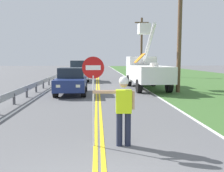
{
  "coord_description": "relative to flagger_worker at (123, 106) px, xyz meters",
  "views": [
    {
      "loc": [
        -0.03,
        -3.56,
        2.27
      ],
      "look_at": [
        0.55,
        6.3,
        1.2
      ],
      "focal_mm": 40.21,
      "sensor_mm": 36.0,
      "label": 1
    }
  ],
  "objects": [
    {
      "name": "utility_pole_near",
      "position": [
        4.81,
        10.29,
        3.04
      ],
      "size": [
        1.8,
        0.28,
        7.81
      ],
      "color": "brown",
      "rests_on": "ground"
    },
    {
      "name": "oncoming_suv_second",
      "position": [
        -2.51,
        19.37,
        0.01
      ],
      "size": [
        2.08,
        4.68,
        2.1
      ],
      "color": "silver",
      "rests_on": "ground"
    },
    {
      "name": "stop_sign_paddle",
      "position": [
        -0.77,
        0.02,
        0.66
      ],
      "size": [
        0.56,
        0.04,
        2.33
      ],
      "color": "silver",
      "rests_on": "ground"
    },
    {
      "name": "centerline_yellow_left",
      "position": [
        -0.72,
        17.2,
        -1.04
      ],
      "size": [
        0.11,
        110.0,
        0.01
      ],
      "primitive_type": "cube",
      "color": "yellow",
      "rests_on": "ground"
    },
    {
      "name": "flagger_worker",
      "position": [
        0.0,
        0.0,
        0.0
      ],
      "size": [
        1.09,
        0.25,
        1.83
      ],
      "color": "#1E2338",
      "rests_on": "ground"
    },
    {
      "name": "utility_pole_mid",
      "position": [
        5.12,
        26.4,
        2.9
      ],
      "size": [
        1.8,
        0.28,
        7.54
      ],
      "color": "brown",
      "rests_on": "ground"
    },
    {
      "name": "utility_bucket_truck",
      "position": [
        3.07,
        12.73,
        0.35
      ],
      "size": [
        2.67,
        6.87,
        5.02
      ],
      "color": "white",
      "rests_on": "ground"
    },
    {
      "name": "guardrail_left_shoulder",
      "position": [
        -4.83,
        12.0,
        -0.53
      ],
      "size": [
        0.1,
        32.0,
        0.71
      ],
      "color": "#9EA0A3",
      "rests_on": "ground"
    },
    {
      "name": "edge_line_right",
      "position": [
        2.97,
        17.2,
        -1.04
      ],
      "size": [
        0.12,
        110.0,
        0.01
      ],
      "primitive_type": "cube",
      "color": "silver",
      "rests_on": "ground"
    },
    {
      "name": "centerline_yellow_right",
      "position": [
        -0.54,
        17.2,
        -1.04
      ],
      "size": [
        0.11,
        110.0,
        0.01
      ],
      "primitive_type": "cube",
      "color": "yellow",
      "rests_on": "ground"
    },
    {
      "name": "grass_verge_right",
      "position": [
        10.97,
        17.2,
        -1.04
      ],
      "size": [
        16.0,
        110.0,
        0.01
      ],
      "primitive_type": "cube",
      "color": "#3D662D",
      "rests_on": "ground"
    },
    {
      "name": "edge_line_left",
      "position": [
        -4.23,
        17.2,
        -1.04
      ],
      "size": [
        0.12,
        110.0,
        0.01
      ],
      "primitive_type": "cube",
      "color": "silver",
      "rests_on": "ground"
    },
    {
      "name": "oncoming_sedan_nearest",
      "position": [
        -2.32,
        9.81,
        -0.21
      ],
      "size": [
        1.95,
        4.12,
        1.7
      ],
      "color": "navy",
      "rests_on": "ground"
    }
  ]
}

